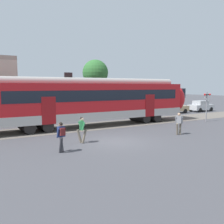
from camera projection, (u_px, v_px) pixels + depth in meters
ground_plane at (116, 142)px, 17.00m from camera, size 160.00×160.00×0.00m
pedestrian_navy at (61, 134)px, 14.14m from camera, size 0.54×0.66×1.67m
pedestrian_green at (82, 128)px, 16.50m from camera, size 0.59×0.63×1.67m
pedestrian_grey at (179, 121)px, 19.35m from camera, size 0.70×0.51×1.67m
parked_car_tan at (174, 107)px, 34.56m from camera, size 4.04×1.84×1.54m
parked_car_silver at (201, 106)px, 37.19m from camera, size 4.07×1.91×1.54m
crossing_signal at (207, 102)px, 26.41m from camera, size 0.96×0.22×3.00m
street_tree_right at (95, 73)px, 35.22m from camera, size 3.45×3.45×7.14m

